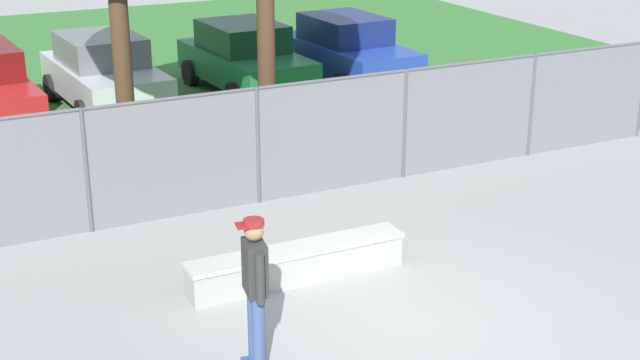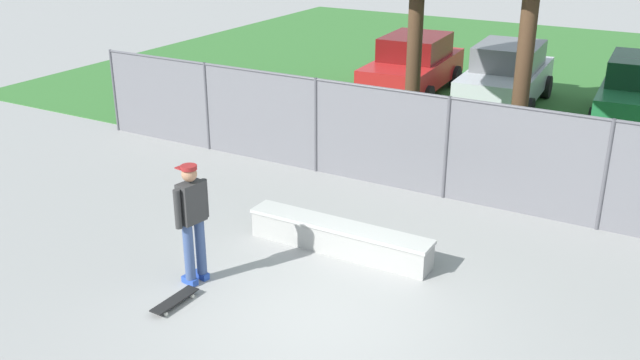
% 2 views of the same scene
% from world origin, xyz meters
% --- Properties ---
extents(ground_plane, '(80.00, 80.00, 0.00)m').
position_xyz_m(ground_plane, '(0.00, 0.00, 0.00)').
color(ground_plane, gray).
extents(grass_strip, '(28.71, 20.00, 0.02)m').
position_xyz_m(grass_strip, '(0.00, 14.92, 0.01)').
color(grass_strip, '#336B2D').
rests_on(grass_strip, ground).
extents(concrete_ledge, '(3.11, 0.48, 0.48)m').
position_xyz_m(concrete_ledge, '(-0.67, 1.70, 0.24)').
color(concrete_ledge, '#999993').
rests_on(concrete_ledge, ground).
extents(skateboarder, '(0.34, 0.59, 1.84)m').
position_xyz_m(skateboarder, '(-2.04, -0.18, 1.03)').
color(skateboarder, '#2647A5').
rests_on(skateboarder, ground).
extents(chainlink_fence, '(16.78, 0.07, 1.97)m').
position_xyz_m(chainlink_fence, '(-0.00, 4.62, 1.06)').
color(chainlink_fence, '#4C4C51').
rests_on(chainlink_fence, ground).
extents(car_silver, '(2.21, 4.30, 1.66)m').
position_xyz_m(car_silver, '(-0.84, 11.48, 0.84)').
color(car_silver, '#B7BABF').
rests_on(car_silver, ground).
extents(car_green, '(2.21, 4.30, 1.66)m').
position_xyz_m(car_green, '(2.52, 11.47, 0.84)').
color(car_green, '#1E6638').
rests_on(car_green, ground).
extents(car_blue, '(2.21, 4.30, 1.66)m').
position_xyz_m(car_blue, '(5.14, 11.22, 0.84)').
color(car_blue, '#233D9E').
rests_on(car_blue, ground).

